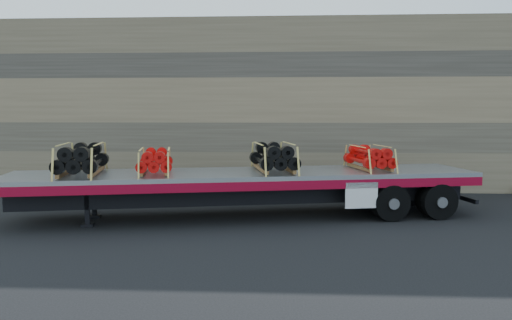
{
  "coord_description": "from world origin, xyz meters",
  "views": [
    {
      "loc": [
        2.24,
        -15.05,
        3.21
      ],
      "look_at": [
        1.35,
        0.63,
        1.71
      ],
      "focal_mm": 35.0,
      "sensor_mm": 36.0,
      "label": 1
    }
  ],
  "objects": [
    {
      "name": "bundle_rear",
      "position": [
        4.94,
        0.85,
        1.77
      ],
      "size": [
        1.41,
        2.18,
        0.72
      ],
      "primitive_type": null,
      "rotation": [
        0.0,
        0.0,
        0.21
      ],
      "color": "red",
      "rests_on": "trailer"
    },
    {
      "name": "bundle_midfront",
      "position": [
        -1.58,
        -0.54,
        1.76
      ],
      "size": [
        1.37,
        2.12,
        0.7
      ],
      "primitive_type": null,
      "rotation": [
        0.0,
        0.0,
        0.21
      ],
      "color": "red",
      "rests_on": "trailer"
    },
    {
      "name": "bundle_midrear",
      "position": [
        1.92,
        0.2,
        1.82
      ],
      "size": [
        1.62,
        2.51,
        0.82
      ],
      "primitive_type": null,
      "rotation": [
        0.0,
        0.0,
        0.21
      ],
      "color": "black",
      "rests_on": "trailer"
    },
    {
      "name": "bundle_front",
      "position": [
        -3.63,
        -0.98,
        1.84
      ],
      "size": [
        1.68,
        2.62,
        0.86
      ],
      "primitive_type": null,
      "rotation": [
        0.0,
        0.0,
        0.21
      ],
      "color": "black",
      "rests_on": "trailer"
    },
    {
      "name": "rock_wall",
      "position": [
        0.0,
        6.5,
        3.5
      ],
      "size": [
        44.0,
        3.0,
        7.0
      ],
      "primitive_type": "cube",
      "color": "#7A6B54",
      "rests_on": "ground"
    },
    {
      "name": "ground",
      "position": [
        0.0,
        0.0,
        0.0
      ],
      "size": [
        120.0,
        120.0,
        0.0
      ],
      "primitive_type": "plane",
      "color": "black",
      "rests_on": "ground"
    },
    {
      "name": "trailer",
      "position": [
        1.04,
        0.02,
        0.7
      ],
      "size": [
        14.33,
        5.58,
        1.41
      ],
      "primitive_type": null,
      "rotation": [
        0.0,
        0.0,
        0.21
      ],
      "color": "#9EA1A5",
      "rests_on": "ground"
    }
  ]
}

